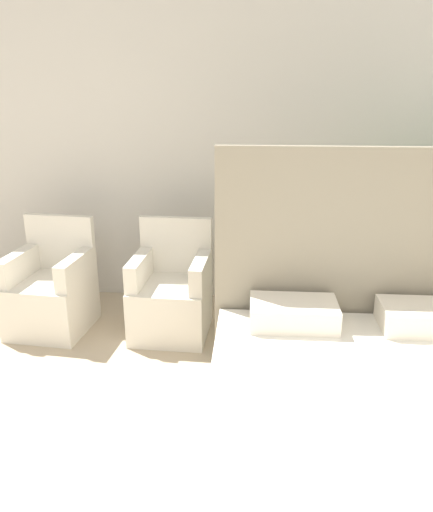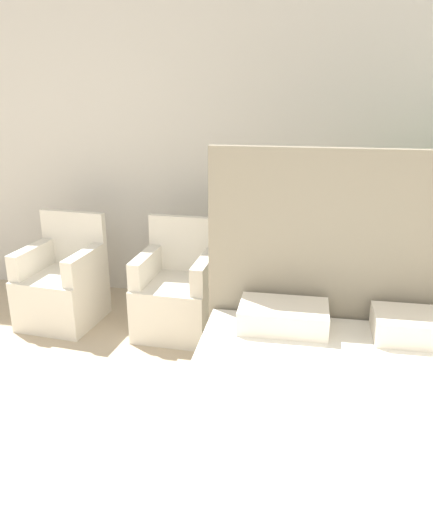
% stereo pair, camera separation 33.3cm
% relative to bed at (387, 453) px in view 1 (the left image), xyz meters
% --- Properties ---
extents(wall_back, '(10.00, 0.06, 2.90)m').
position_rel_bed_xyz_m(wall_back, '(-1.11, 2.46, 1.13)').
color(wall_back, silver).
rests_on(wall_back, ground_plane).
extents(bed, '(1.71, 2.23, 1.56)m').
position_rel_bed_xyz_m(bed, '(0.00, 0.00, 0.00)').
color(bed, '#8C7A5B').
rests_on(bed, ground_plane).
extents(armchair_near_window_left, '(0.63, 0.64, 0.89)m').
position_rel_bed_xyz_m(armchair_near_window_left, '(-2.22, 1.69, -0.03)').
color(armchair_near_window_left, silver).
rests_on(armchair_near_window_left, ground_plane).
extents(armchair_near_window_right, '(0.61, 0.61, 0.89)m').
position_rel_bed_xyz_m(armchair_near_window_right, '(-1.25, 1.69, -0.03)').
color(armchair_near_window_right, silver).
rests_on(armchair_near_window_right, ground_plane).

